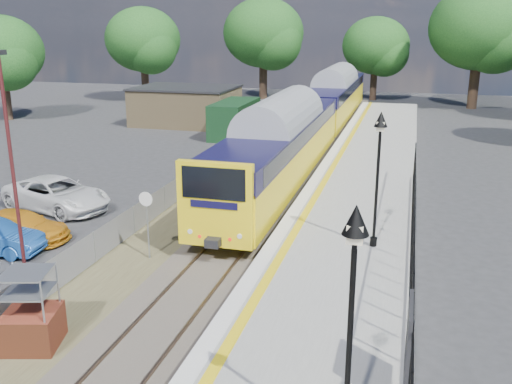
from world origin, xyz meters
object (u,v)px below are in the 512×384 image
at_px(car_white, 57,194).
at_px(train, 315,114).
at_px(brick_plinth, 30,311).
at_px(victorian_lamp_north, 379,148).
at_px(victorian_lamp_south, 353,275).
at_px(car_yellow, 21,226).
at_px(speed_sign, 147,215).
at_px(carpark_lamp, 11,155).

bearing_deg(car_white, train, -13.23).
bearing_deg(brick_plinth, victorian_lamp_north, 41.63).
bearing_deg(train, victorian_lamp_north, -74.65).
xyz_separation_m(victorian_lamp_south, car_yellow, (-13.67, 9.27, -3.72)).
distance_m(brick_plinth, speed_sign, 6.13).
bearing_deg(carpark_lamp, brick_plinth, -50.92).
bearing_deg(victorian_lamp_south, train, 100.63).
relative_size(victorian_lamp_north, train, 0.11).
height_order(train, carpark_lamp, carpark_lamp).
distance_m(speed_sign, carpark_lamp, 4.84).
bearing_deg(victorian_lamp_south, car_white, 138.24).
distance_m(brick_plinth, car_white, 11.98).
xyz_separation_m(victorian_lamp_south, train, (-5.50, 29.30, -1.96)).
height_order(speed_sign, car_white, speed_sign).
bearing_deg(brick_plinth, train, 83.76).
bearing_deg(car_yellow, victorian_lamp_north, -85.63).
relative_size(speed_sign, car_white, 0.49).
xyz_separation_m(brick_plinth, carpark_lamp, (-2.90, 3.58, 3.17)).
height_order(victorian_lamp_south, speed_sign, victorian_lamp_south).
bearing_deg(carpark_lamp, victorian_lamp_north, 18.51).
height_order(carpark_lamp, car_yellow, carpark_lamp).
distance_m(victorian_lamp_south, brick_plinth, 9.41).
height_order(brick_plinth, car_white, brick_plinth).
bearing_deg(victorian_lamp_south, victorian_lamp_north, 91.15).
height_order(car_yellow, car_white, car_white).
distance_m(victorian_lamp_south, speed_sign, 12.15).
distance_m(brick_plinth, car_yellow, 8.43).
xyz_separation_m(victorian_lamp_north, speed_sign, (-7.80, -1.22, -2.58)).
bearing_deg(speed_sign, car_white, 149.14).
bearing_deg(brick_plinth, speed_sign, 86.15).
relative_size(train, car_white, 7.75).
bearing_deg(speed_sign, carpark_lamp, -141.07).
relative_size(speed_sign, car_yellow, 0.65).
height_order(speed_sign, carpark_lamp, carpark_lamp).
bearing_deg(train, car_white, -119.00).
bearing_deg(victorian_lamp_south, brick_plinth, 162.18).
distance_m(speed_sign, car_white, 7.84).
bearing_deg(carpark_lamp, victorian_lamp_south, -29.03).
relative_size(carpark_lamp, car_white, 1.41).
relative_size(victorian_lamp_south, carpark_lamp, 0.62).
relative_size(victorian_lamp_south, brick_plinth, 2.11).
relative_size(train, speed_sign, 15.93).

